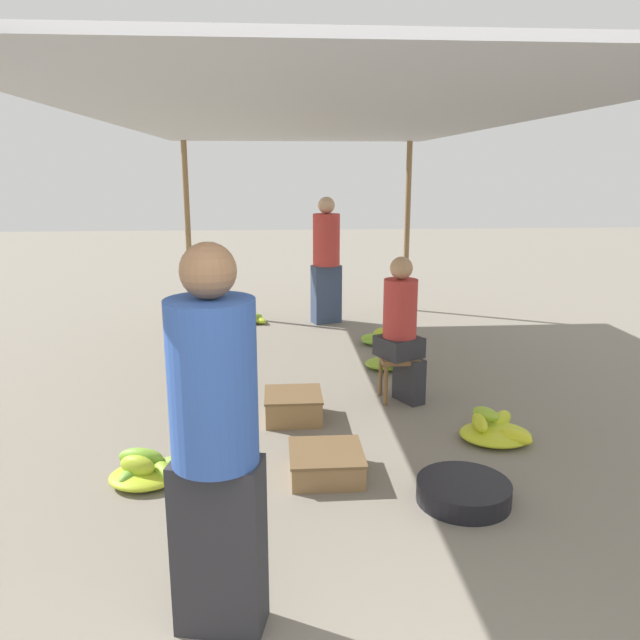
% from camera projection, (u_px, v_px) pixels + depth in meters
% --- Properties ---
extents(canopy_post_back_left, '(0.08, 0.08, 2.44)m').
position_uv_depth(canopy_post_back_left, '(188.00, 229.00, 8.85)').
color(canopy_post_back_left, olive).
rests_on(canopy_post_back_left, ground).
extents(canopy_post_back_right, '(0.08, 0.08, 2.44)m').
position_uv_depth(canopy_post_back_right, '(407.00, 228.00, 9.08)').
color(canopy_post_back_right, olive).
rests_on(canopy_post_back_right, ground).
extents(canopy_tarp, '(3.56, 7.14, 0.04)m').
position_uv_depth(canopy_tarp, '(314.00, 120.00, 5.41)').
color(canopy_tarp, '#B2B2B7').
rests_on(canopy_tarp, canopy_post_front_left).
extents(vendor_foreground, '(0.45, 0.45, 1.77)m').
position_uv_depth(vendor_foreground, '(215.00, 440.00, 2.66)').
color(vendor_foreground, '#2D2D33').
rests_on(vendor_foreground, ground).
extents(stool, '(0.34, 0.34, 0.41)m').
position_uv_depth(stool, '(398.00, 365.00, 5.62)').
color(stool, brown).
rests_on(stool, ground).
extents(vendor_seated, '(0.46, 0.46, 1.31)m').
position_uv_depth(vendor_seated, '(402.00, 327.00, 5.53)').
color(vendor_seated, '#2D2D33').
rests_on(vendor_seated, ground).
extents(basin_black, '(0.59, 0.59, 0.13)m').
position_uv_depth(basin_black, '(463.00, 492.00, 3.93)').
color(basin_black, black).
rests_on(basin_black, ground).
extents(banana_pile_left_0, '(0.55, 0.51, 0.21)m').
position_uv_depth(banana_pile_left_0, '(147.00, 470.00, 4.19)').
color(banana_pile_left_0, '#95C031').
rests_on(banana_pile_left_0, ground).
extents(banana_pile_left_1, '(0.43, 0.45, 0.18)m').
position_uv_depth(banana_pile_left_1, '(200.00, 401.00, 5.47)').
color(banana_pile_left_1, '#72B238').
rests_on(banana_pile_left_1, ground).
extents(banana_pile_left_2, '(0.68, 0.55, 0.18)m').
position_uv_depth(banana_pile_left_2, '(244.00, 317.00, 8.59)').
color(banana_pile_left_2, '#8EBD33').
rests_on(banana_pile_left_2, ground).
extents(banana_pile_left_3, '(0.57, 0.53, 0.19)m').
position_uv_depth(banana_pile_left_3, '(204.00, 336.00, 7.62)').
color(banana_pile_left_3, yellow).
rests_on(banana_pile_left_3, ground).
extents(banana_pile_right_0, '(0.50, 0.51, 0.17)m').
position_uv_depth(banana_pile_right_0, '(382.00, 339.00, 7.50)').
color(banana_pile_right_0, '#BFD12A').
rests_on(banana_pile_right_0, ground).
extents(banana_pile_right_1, '(0.55, 0.60, 0.22)m').
position_uv_depth(banana_pile_right_1, '(496.00, 430.00, 4.84)').
color(banana_pile_right_1, '#CCD628').
rests_on(banana_pile_right_1, ground).
extents(banana_pile_right_2, '(0.50, 0.58, 0.28)m').
position_uv_depth(banana_pile_right_2, '(390.00, 360.00, 6.57)').
color(banana_pile_right_2, yellow).
rests_on(banana_pile_right_2, ground).
extents(crate_near, '(0.50, 0.50, 0.18)m').
position_uv_depth(crate_near, '(326.00, 463.00, 4.26)').
color(crate_near, olive).
rests_on(crate_near, ground).
extents(crate_mid, '(0.48, 0.48, 0.23)m').
position_uv_depth(crate_mid, '(293.00, 406.00, 5.22)').
color(crate_mid, olive).
rests_on(crate_mid, ground).
extents(shopper_walking_mid, '(0.46, 0.46, 1.70)m').
position_uv_depth(shopper_walking_mid, '(326.00, 259.00, 8.37)').
color(shopper_walking_mid, '#384766').
rests_on(shopper_walking_mid, ground).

